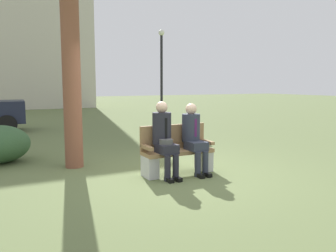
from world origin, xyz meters
The scene contains 7 objects.
ground_plane centered at (0.00, 0.00, 0.00)m, with size 80.00×80.00×0.00m, color #5B693D.
park_bench centered at (0.08, 0.13, 0.39)m, with size 1.34×0.44×0.90m.
seated_man_left centered at (-0.24, 0.01, 0.75)m, with size 0.34×0.72×1.35m.
seated_man_right centered at (0.37, 0.01, 0.73)m, with size 0.34×0.72×1.30m.
palm_tree_tall centered at (-1.53, 1.48, 3.08)m, with size 1.46×1.60×4.68m.
street_lamp centered at (3.14, 6.95, 2.30)m, with size 0.24×0.24×3.77m.
building_backdrop centered at (-1.32, 22.04, 6.91)m, with size 10.54×7.50×13.77m.
Camera 1 is at (-2.96, -5.40, 1.66)m, focal length 36.83 mm.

